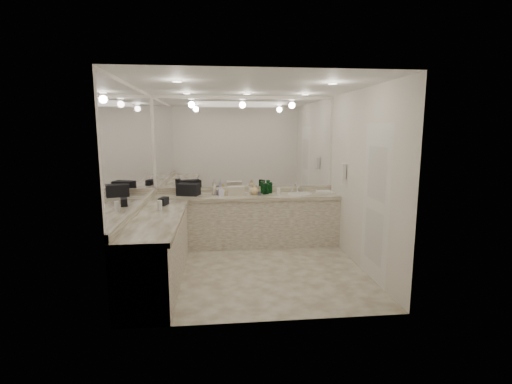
{
  "coord_description": "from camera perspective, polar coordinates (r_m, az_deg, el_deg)",
  "views": [
    {
      "loc": [
        -0.49,
        -5.13,
        2.01
      ],
      "look_at": [
        0.09,
        0.4,
        1.08
      ],
      "focal_mm": 26.0,
      "sensor_mm": 36.0,
      "label": 1
    }
  ],
  "objects": [
    {
      "name": "lotion_left",
      "position": [
        5.34,
        -14.6,
        -1.98
      ],
      "size": [
        0.07,
        0.07,
        0.15
      ],
      "primitive_type": "cylinder",
      "color": "white",
      "rests_on": "vanity_left_top"
    },
    {
      "name": "backsplash_left",
      "position": [
        5.35,
        -17.63,
        -2.39
      ],
      "size": [
        0.04,
        3.0,
        0.1
      ],
      "primitive_type": "cube",
      "color": "beige",
      "rests_on": "vanity_left_top"
    },
    {
      "name": "backsplash_back",
      "position": [
        6.71,
        -1.71,
        0.4
      ],
      "size": [
        3.2,
        0.04,
        0.1
      ],
      "primitive_type": "cube",
      "color": "beige",
      "rests_on": "vanity_back_top"
    },
    {
      "name": "floor",
      "position": [
        5.53,
        -0.49,
        -11.83
      ],
      "size": [
        3.2,
        3.2,
        0.0
      ],
      "primitive_type": "plane",
      "color": "beige",
      "rests_on": "ground"
    },
    {
      "name": "vanity_back_base",
      "position": [
        6.54,
        -1.5,
        -4.58
      ],
      "size": [
        3.2,
        0.6,
        0.84
      ],
      "primitive_type": "cube",
      "color": "silver",
      "rests_on": "floor"
    },
    {
      "name": "mirror_back",
      "position": [
        6.64,
        -1.75,
        7.46
      ],
      "size": [
        3.12,
        0.01,
        1.55
      ],
      "primitive_type": "cube",
      "color": "white",
      "rests_on": "wall_back"
    },
    {
      "name": "wall_back",
      "position": [
        6.68,
        -1.74,
        3.39
      ],
      "size": [
        3.2,
        0.02,
        2.6
      ],
      "primitive_type": "cube",
      "color": "silver",
      "rests_on": "floor"
    },
    {
      "name": "amenity_bottle_2",
      "position": [
        6.38,
        0.53,
        -0.23
      ],
      "size": [
        0.06,
        0.06,
        0.06
      ],
      "primitive_type": "cylinder",
      "color": "#3F3F4C",
      "rests_on": "vanity_back_top"
    },
    {
      "name": "amenity_bottle_4",
      "position": [
        6.35,
        -5.06,
        -0.13
      ],
      "size": [
        0.05,
        0.05,
        0.1
      ],
      "primitive_type": "cylinder",
      "color": "#F2D84C",
      "rests_on": "vanity_back_top"
    },
    {
      "name": "vanity_left_base",
      "position": [
        5.15,
        -14.92,
        -8.83
      ],
      "size": [
        0.6,
        2.4,
        0.84
      ],
      "primitive_type": "cube",
      "color": "silver",
      "rests_on": "floor"
    },
    {
      "name": "soap_bottle_c",
      "position": [
        6.44,
        -0.23,
        0.39
      ],
      "size": [
        0.19,
        0.19,
        0.18
      ],
      "primitive_type": "imported",
      "rotation": [
        0.0,
        0.0,
        0.41
      ],
      "color": "#D9B87B",
      "rests_on": "vanity_back_top"
    },
    {
      "name": "faucet",
      "position": [
        6.77,
        6.38,
        0.6
      ],
      "size": [
        0.24,
        0.16,
        0.14
      ],
      "primitive_type": "cube",
      "color": "silver",
      "rests_on": "vanity_back_top"
    },
    {
      "name": "black_toiletry_bag",
      "position": [
        6.49,
        -10.36,
        0.42
      ],
      "size": [
        0.42,
        0.33,
        0.21
      ],
      "primitive_type": "cube",
      "rotation": [
        0.0,
        0.0,
        -0.31
      ],
      "color": "black",
      "rests_on": "vanity_back_top"
    },
    {
      "name": "green_bottle_0",
      "position": [
        6.6,
        1.01,
        0.71
      ],
      "size": [
        0.07,
        0.07,
        0.21
      ],
      "primitive_type": "cylinder",
      "color": "#0A4C1B",
      "rests_on": "vanity_back_top"
    },
    {
      "name": "mirror_left",
      "position": [
        5.25,
        -18.17,
        6.46
      ],
      "size": [
        0.01,
        2.92,
        1.55
      ],
      "primitive_type": "cube",
      "color": "white",
      "rests_on": "wall_left"
    },
    {
      "name": "amenity_bottle_5",
      "position": [
        6.45,
        -5.92,
        -0.08
      ],
      "size": [
        0.05,
        0.05,
        0.09
      ],
      "primitive_type": "cylinder",
      "color": "#3F3F4C",
      "rests_on": "vanity_back_top"
    },
    {
      "name": "ceiling",
      "position": [
        5.18,
        -0.54,
        16.03
      ],
      "size": [
        3.2,
        3.2,
        0.0
      ],
      "primitive_type": "plane",
      "color": "white",
      "rests_on": "floor"
    },
    {
      "name": "wall_left",
      "position": [
        5.29,
        -18.03,
        1.32
      ],
      "size": [
        0.02,
        3.0,
        2.6
      ],
      "primitive_type": "cube",
      "color": "silver",
      "rests_on": "floor"
    },
    {
      "name": "amenity_bottle_1",
      "position": [
        6.48,
        3.45,
        0.1
      ],
      "size": [
        0.06,
        0.06,
        0.11
      ],
      "primitive_type": "cylinder",
      "color": "white",
      "rests_on": "vanity_back_top"
    },
    {
      "name": "wall_phone",
      "position": [
        6.21,
        13.31,
        3.14
      ],
      "size": [
        0.06,
        0.1,
        0.24
      ],
      "primitive_type": "cube",
      "color": "white",
      "rests_on": "wall_right"
    },
    {
      "name": "hand_towel",
      "position": [
        6.72,
        10.42,
        0.01
      ],
      "size": [
        0.26,
        0.17,
        0.04
      ],
      "primitive_type": "cube",
      "rotation": [
        0.0,
        0.0,
        -0.02
      ],
      "color": "white",
      "rests_on": "vanity_back_top"
    },
    {
      "name": "green_bottle_1",
      "position": [
        6.47,
        1.31,
        0.5
      ],
      "size": [
        0.06,
        0.06,
        0.2
      ],
      "primitive_type": "cylinder",
      "color": "#0A4C1B",
      "rests_on": "vanity_back_top"
    },
    {
      "name": "amenity_bottle_3",
      "position": [
        6.54,
        -2.45,
        0.03
      ],
      "size": [
        0.05,
        0.05,
        0.07
      ],
      "primitive_type": "cylinder",
      "color": "#3F3F4C",
      "rests_on": "vanity_back_top"
    },
    {
      "name": "soap_bottle_a",
      "position": [
        6.49,
        -6.48,
        0.56
      ],
      "size": [
        0.1,
        0.1,
        0.22
      ],
      "primitive_type": "imported",
      "rotation": [
        0.0,
        0.0,
        -0.23
      ],
      "color": "beige",
      "rests_on": "vanity_back_top"
    },
    {
      "name": "door",
      "position": [
        5.16,
        17.88,
        -1.69
      ],
      "size": [
        0.02,
        0.82,
        2.1
      ],
      "primitive_type": "cube",
      "color": "white",
      "rests_on": "wall_right"
    },
    {
      "name": "sink",
      "position": [
        6.58,
        6.75,
        -0.33
      ],
      "size": [
        0.44,
        0.44,
        0.03
      ],
      "primitive_type": "cylinder",
      "color": "white",
      "rests_on": "vanity_back_top"
    },
    {
      "name": "soap_bottle_b",
      "position": [
        6.34,
        -5.41,
        0.23
      ],
      "size": [
        0.1,
        0.1,
        0.19
      ],
      "primitive_type": "imported",
      "rotation": [
        0.0,
        0.0,
        0.23
      ],
      "color": "silver",
      "rests_on": "vanity_back_top"
    },
    {
      "name": "cream_cosmetic_case",
      "position": [
        6.39,
        -3.08,
        0.22
      ],
      "size": [
        0.29,
        0.18,
        0.16
      ],
      "primitive_type": "cube",
      "rotation": [
        0.0,
        0.0,
        0.03
      ],
      "color": "beige",
      "rests_on": "vanity_back_top"
    },
    {
      "name": "green_bottle_3",
      "position": [
        6.49,
        1.75,
        0.45
      ],
      "size": [
        0.06,
        0.06,
        0.18
      ],
      "primitive_type": "cylinder",
      "color": "#0A4C1B",
      "rests_on": "vanity_back_top"
    },
    {
      "name": "vanity_back_top",
      "position": [
        6.44,
        -1.51,
        -0.71
      ],
      "size": [
        3.2,
        0.64,
        0.06
      ],
      "primitive_type": "cube",
      "color": "beige",
      "rests_on": "vanity_back_base"
    },
    {
      "name": "green_bottle_2",
      "position": [
        6.6,
        2.23,
        0.66
      ],
      "size": [
        0.07,
        0.07,
        0.19
      ],
      "primitive_type": "cylinder",
      "color": "#0A4C1B",
      "rests_on": "vanity_back_top"
    },
    {
      "name": "wall_right",
      "position": [
        5.58,
        16.08,
        1.81
      ],
      "size": [
        0.02,
        3.0,
        2.6
      ],
      "primitive_type": "cube",
      "color": "silver",
      "rests_on": "floor"
    },
    {
      "name": "black_bag_spill",
      "position": [
        5.71,
        -14.02,
        -1.42
      ],
      "size": [
        0.14,
        0.22,
        0.11
      ],
      "primitive_type": "cube",
      "rotation": [
        0.0,
        0.0,
        -0.26
      ],
      "color": "black",
      "rests_on": "vanity_left_top"
    },
    {
      "name": "amenity_bottle_0",
      "position": [
        6.5,
        -0.87,
        0.15
      ],
      "size": [
        0.06,
        0.06,
        0.11
      ],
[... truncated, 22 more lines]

